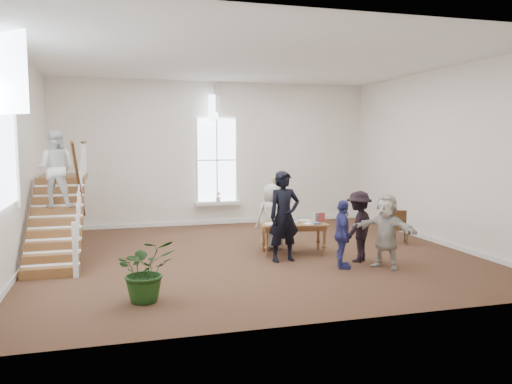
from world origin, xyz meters
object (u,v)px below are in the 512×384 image
object	(u,v)px
library_table	(294,226)
floor_plant	(146,270)
elderly_woman	(272,217)
person_yellow	(277,210)
woman_cluster_a	(342,234)
woman_cluster_c	(386,231)
side_chair	(400,226)
woman_cluster_b	(359,226)
police_officer	(284,216)

from	to	relation	value
library_table	floor_plant	distance (m)	4.45
elderly_woman	person_yellow	size ratio (longest dim) A/B	0.90
woman_cluster_a	woman_cluster_c	size ratio (longest dim) A/B	0.92
library_table	side_chair	world-z (taller)	side_chair
woman_cluster_a	woman_cluster_b	size ratio (longest dim) A/B	0.92
floor_plant	side_chair	bearing A→B (deg)	24.71
police_officer	elderly_woman	xyz separation A→B (m)	(0.10, 1.25, -0.19)
police_officer	woman_cluster_c	distance (m)	2.20
library_table	police_officer	distance (m)	0.87
elderly_woman	side_chair	size ratio (longest dim) A/B	1.90
woman_cluster_a	woman_cluster_c	world-z (taller)	woman_cluster_c
person_yellow	side_chair	distance (m)	3.23
library_table	woman_cluster_c	bearing A→B (deg)	-42.33
elderly_woman	woman_cluster_b	distance (m)	2.26
library_table	elderly_woman	world-z (taller)	elderly_woman
floor_plant	side_chair	world-z (taller)	floor_plant
elderly_woman	woman_cluster_a	size ratio (longest dim) A/B	1.13
library_table	side_chair	xyz separation A→B (m)	(3.06, 0.38, -0.18)
person_yellow	side_chair	xyz separation A→B (m)	(3.12, -0.72, -0.44)
person_yellow	woman_cluster_a	bearing A→B (deg)	86.85
police_officer	woman_cluster_a	world-z (taller)	police_officer
floor_plant	elderly_woman	bearing A→B (deg)	45.60
elderly_woman	floor_plant	distance (m)	4.59
library_table	person_yellow	distance (m)	1.13
person_yellow	elderly_woman	bearing A→B (deg)	43.45
library_table	elderly_woman	xyz separation A→B (m)	(-0.36, 0.60, 0.16)
woman_cluster_b	police_officer	bearing A→B (deg)	-55.11
woman_cluster_a	police_officer	bearing A→B (deg)	64.60
side_chair	person_yellow	bearing A→B (deg)	-171.45
woman_cluster_b	library_table	bearing A→B (deg)	-83.53
library_table	police_officer	bearing A→B (deg)	-116.56
police_officer	woman_cluster_b	world-z (taller)	police_officer
woman_cluster_a	side_chair	xyz separation A→B (m)	(2.54, 1.93, -0.25)
floor_plant	person_yellow	bearing A→B (deg)	47.11
police_officer	person_yellow	size ratio (longest dim) A/B	1.11
library_table	side_chair	bearing A→B (deg)	15.56
person_yellow	floor_plant	world-z (taller)	person_yellow
woman_cluster_a	woman_cluster_b	distance (m)	0.75
police_officer	side_chair	bearing A→B (deg)	9.06
library_table	woman_cluster_c	xyz separation A→B (m)	(1.43, -1.76, 0.14)
elderly_woman	library_table	bearing A→B (deg)	119.36
police_officer	woman_cluster_c	bearing A→B (deg)	-37.58
person_yellow	woman_cluster_c	bearing A→B (deg)	101.90
person_yellow	woman_cluster_b	bearing A→B (deg)	102.68
police_officer	person_yellow	distance (m)	1.80
library_table	woman_cluster_b	world-z (taller)	woman_cluster_b
woman_cluster_b	side_chair	distance (m)	2.46
woman_cluster_a	floor_plant	size ratio (longest dim) A/B	1.35
woman_cluster_a	woman_cluster_b	bearing A→B (deg)	-35.95
library_table	woman_cluster_b	size ratio (longest dim) A/B	1.06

